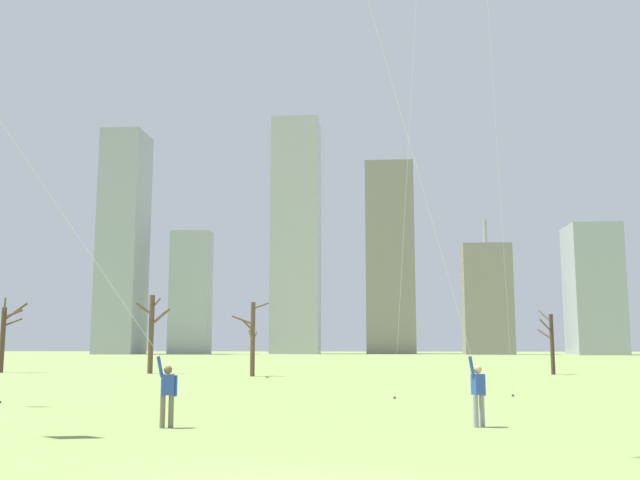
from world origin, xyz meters
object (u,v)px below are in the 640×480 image
(kite_flyer_foreground_left_teal, at_px, (434,236))
(bare_tree_left_of_center, at_px, (551,341))
(kite_flyer_midfield_center_red, at_px, (101,287))
(bare_tree_center, at_px, (5,334))
(bare_tree_leftmost, at_px, (152,331))
(bare_tree_right_of_center, at_px, (252,337))

(kite_flyer_foreground_left_teal, relative_size, bare_tree_left_of_center, 4.37)
(kite_flyer_midfield_center_red, height_order, bare_tree_center, kite_flyer_midfield_center_red)
(bare_tree_center, bearing_deg, bare_tree_leftmost, -3.54)
(bare_tree_left_of_center, bearing_deg, bare_tree_right_of_center, -167.76)
(bare_tree_center, height_order, bare_tree_left_of_center, bare_tree_center)
(bare_tree_leftmost, bearing_deg, kite_flyer_midfield_center_red, -74.53)
(kite_flyer_foreground_left_teal, relative_size, bare_tree_center, 3.59)
(bare_tree_right_of_center, bearing_deg, kite_flyer_midfield_center_red, -87.68)
(kite_flyer_foreground_left_teal, distance_m, bare_tree_center, 46.39)
(kite_flyer_midfield_center_red, bearing_deg, bare_tree_right_of_center, 92.32)
(kite_flyer_midfield_center_red, height_order, bare_tree_left_of_center, kite_flyer_midfield_center_red)
(kite_flyer_foreground_left_teal, bearing_deg, kite_flyer_midfield_center_red, -177.46)
(bare_tree_right_of_center, bearing_deg, bare_tree_left_of_center, 12.24)
(bare_tree_center, bearing_deg, kite_flyer_foreground_left_teal, -49.22)
(kite_flyer_midfield_center_red, xyz_separation_m, bare_tree_leftmost, (-9.62, 34.75, -0.54))
(kite_flyer_foreground_left_teal, xyz_separation_m, bare_tree_center, (-30.27, 35.09, -2.07))
(kite_flyer_midfield_center_red, relative_size, kite_flyer_foreground_left_teal, 0.56)
(bare_tree_right_of_center, bearing_deg, bare_tree_center, 166.76)
(bare_tree_center, xyz_separation_m, bare_tree_left_of_center, (41.34, -0.18, -0.53))
(kite_flyer_midfield_center_red, xyz_separation_m, bare_tree_center, (-21.47, 35.48, -0.75))
(bare_tree_center, relative_size, bare_tree_leftmost, 0.98)
(bare_tree_leftmost, distance_m, bare_tree_left_of_center, 29.50)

